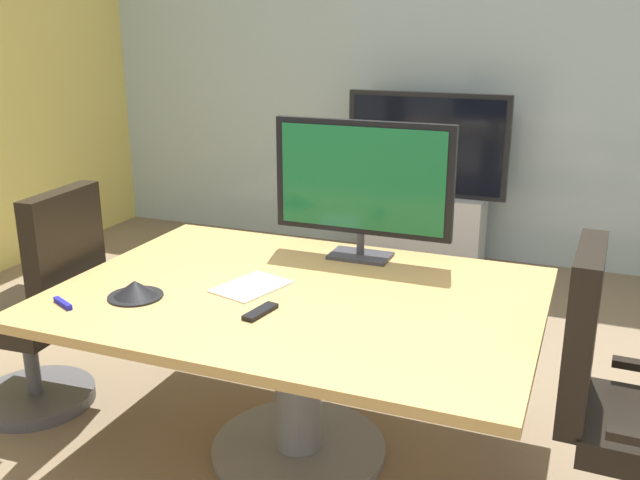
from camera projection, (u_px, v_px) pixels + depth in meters
name	position (u px, v px, depth m)	size (l,w,h in m)	color
ground_plane	(293.00, 478.00, 2.89)	(7.40, 7.40, 0.00)	#7A664C
wall_back_glass_partition	(462.00, 84.00, 5.33)	(6.22, 0.10, 2.69)	#9EB2B7
conference_table	(298.00, 330.00, 2.91)	(1.93, 1.39, 0.74)	#B2894C
office_chair_left	(42.00, 320.00, 3.30)	(0.61, 0.59, 1.09)	#4C4C51
office_chair_right	(625.00, 429.00, 2.42)	(0.60, 0.58, 1.09)	#4C4C51
tv_monitor	(362.00, 182.00, 3.18)	(0.84, 0.18, 0.64)	#333338
wall_display_unit	(424.00, 208.00, 5.34)	(1.20, 0.36, 1.31)	#B7BABC
conference_phone	(135.00, 290.00, 2.80)	(0.22, 0.22, 0.07)	black
remote_control	(260.00, 312.00, 2.64)	(0.05, 0.17, 0.02)	black
whiteboard_marker	(63.00, 303.00, 2.72)	(0.13, 0.02, 0.02)	#1919A5
paper_notepad	(251.00, 287.00, 2.91)	(0.21, 0.30, 0.01)	white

